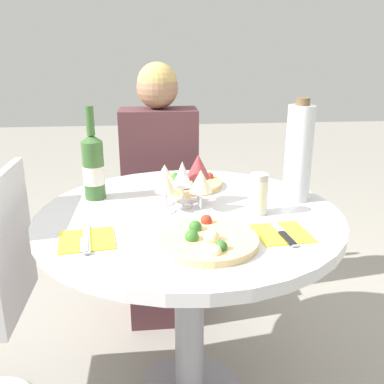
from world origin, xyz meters
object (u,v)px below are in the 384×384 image
Objects in this scene: chair_behind_diner at (160,212)px; wine_bottle at (93,167)px; tall_carafe at (299,153)px; dining_table at (189,249)px; seated_diner at (161,204)px; pizza_large at (207,240)px.

chair_behind_diner is 0.79m from wine_bottle.
chair_behind_diner is at bearing 123.16° from tall_carafe.
dining_table is 0.83× the size of seated_diner.
pizza_large is at bearing 95.72° from chair_behind_diner.
seated_diner is (-0.00, -0.14, 0.10)m from chair_behind_diner.
dining_table is 1.09× the size of chair_behind_diner.
wine_bottle reaches higher than dining_table.
wine_bottle is 0.92× the size of tall_carafe.
wine_bottle is (-0.24, -0.62, 0.42)m from chair_behind_diner.
tall_carafe is at bearing 123.16° from chair_behind_diner.
chair_behind_diner is (-0.08, 0.78, -0.17)m from dining_table.
chair_behind_diner reaches higher than pizza_large.
wine_bottle is at bearing 173.36° from tall_carafe.
pizza_large is at bearing -84.20° from dining_table.
wine_bottle is (-0.34, 0.41, 0.10)m from pizza_large.
tall_carafe is at bearing 129.05° from seated_diner.
tall_carafe reaches higher than chair_behind_diner.
chair_behind_diner is at bearing -90.00° from seated_diner.
seated_diner is 3.70× the size of wine_bottle.
chair_behind_diner is 1.08m from pizza_large.
pizza_large is at bearing -50.16° from wine_bottle.
chair_behind_diner is 3.19× the size of pizza_large.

